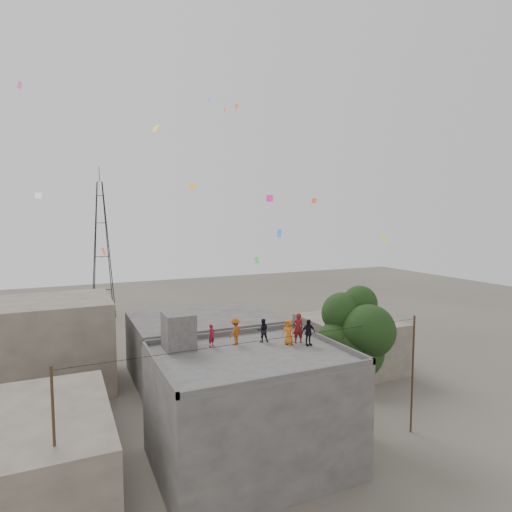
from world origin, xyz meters
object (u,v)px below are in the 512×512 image
Objects in this scene: stair_head_box at (179,331)px; person_dark_adult at (308,332)px; tree at (356,336)px; transmission_tower at (102,249)px; person_red_adult at (298,328)px.

stair_head_box reaches higher than person_dark_adult.
tree is 0.45× the size of transmission_tower.
stair_head_box is 10.80m from tree.
transmission_tower is at bearing -68.09° from person_red_adult.
tree reaches higher than person_red_adult.
person_dark_adult is at bearing 123.67° from person_red_adult.
transmission_tower is at bearing 91.23° from stair_head_box.
tree is 5.20× the size of person_red_adult.
person_dark_adult is (6.85, -2.47, -0.24)m from stair_head_box.
transmission_tower is at bearing 99.70° from person_dark_adult.
person_red_adult is (7.37, -39.19, -2.09)m from transmission_tower.
transmission_tower is 13.23× the size of person_dark_adult.
stair_head_box is at bearing 158.98° from person_dark_adult.
person_dark_adult is at bearing -79.14° from transmission_tower.
person_dark_adult is at bearing -172.81° from tree.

